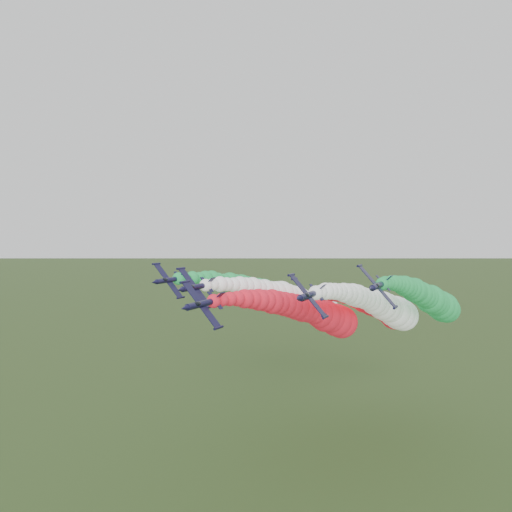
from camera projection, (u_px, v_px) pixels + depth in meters
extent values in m
cylinder|color=#131135|center=(203.00, 304.00, 78.84)|extent=(1.50, 8.70, 1.50)
cone|color=#131135|center=(184.00, 308.00, 74.25)|extent=(1.36, 1.74, 1.36)
cone|color=black|center=(218.00, 300.00, 83.09)|extent=(1.36, 0.87, 1.36)
ellipsoid|color=black|center=(198.00, 304.00, 76.97)|extent=(0.96, 1.82, 0.98)
cube|color=#131135|center=(201.00, 304.00, 78.72)|extent=(6.31, 1.84, 6.96)
cylinder|color=#131135|center=(185.00, 282.00, 79.91)|extent=(0.60, 2.51, 0.60)
cylinder|color=#131135|center=(219.00, 328.00, 77.52)|extent=(0.60, 2.51, 0.60)
cube|color=#131135|center=(219.00, 297.00, 81.73)|extent=(1.74, 1.45, 1.59)
cube|color=#131135|center=(215.00, 300.00, 82.08)|extent=(2.53, 1.06, 2.79)
sphere|color=red|center=(214.00, 301.00, 81.87)|extent=(2.33, 2.33, 2.33)
sphere|color=red|center=(222.00, 300.00, 84.23)|extent=(2.35, 2.35, 2.35)
sphere|color=red|center=(230.00, 299.00, 86.58)|extent=(2.56, 2.56, 2.56)
sphere|color=red|center=(237.00, 299.00, 88.92)|extent=(2.78, 2.78, 2.78)
sphere|color=red|center=(244.00, 299.00, 91.25)|extent=(3.55, 3.55, 3.55)
sphere|color=red|center=(252.00, 299.00, 93.57)|extent=(3.71, 3.71, 3.71)
sphere|color=red|center=(259.00, 300.00, 95.88)|extent=(4.23, 4.23, 4.23)
sphere|color=red|center=(265.00, 300.00, 98.18)|extent=(4.34, 4.34, 4.34)
sphere|color=red|center=(272.00, 301.00, 100.46)|extent=(5.00, 5.00, 5.00)
sphere|color=red|center=(278.00, 303.00, 102.74)|extent=(4.92, 4.92, 4.92)
sphere|color=red|center=(284.00, 304.00, 105.00)|extent=(5.16, 5.16, 5.16)
sphere|color=red|center=(291.00, 305.00, 107.25)|extent=(5.39, 5.39, 5.39)
sphere|color=red|center=(297.00, 307.00, 109.48)|extent=(5.74, 5.74, 5.74)
sphere|color=red|center=(303.00, 308.00, 111.71)|extent=(6.01, 6.01, 6.01)
sphere|color=red|center=(308.00, 310.00, 113.92)|extent=(5.64, 5.64, 5.64)
sphere|color=red|center=(314.00, 312.00, 116.13)|extent=(5.69, 5.69, 5.69)
sphere|color=red|center=(320.00, 314.00, 118.32)|extent=(6.69, 6.69, 6.69)
sphere|color=red|center=(325.00, 316.00, 120.49)|extent=(7.74, 7.74, 7.74)
sphere|color=red|center=(331.00, 318.00, 122.66)|extent=(7.33, 7.33, 7.33)
sphere|color=red|center=(336.00, 320.00, 124.81)|extent=(8.20, 8.20, 8.20)
sphere|color=red|center=(341.00, 322.00, 126.95)|extent=(8.26, 8.26, 8.26)
cylinder|color=#131135|center=(196.00, 287.00, 92.27)|extent=(1.50, 8.70, 1.50)
cone|color=#131135|center=(180.00, 290.00, 87.68)|extent=(1.36, 1.74, 1.36)
cone|color=black|center=(209.00, 284.00, 96.52)|extent=(1.36, 0.87, 1.36)
ellipsoid|color=black|center=(191.00, 287.00, 90.40)|extent=(0.96, 1.82, 0.98)
cube|color=#131135|center=(195.00, 288.00, 92.15)|extent=(6.31, 1.84, 6.96)
cylinder|color=#131135|center=(181.00, 268.00, 93.35)|extent=(0.60, 2.51, 0.60)
cylinder|color=#131135|center=(209.00, 307.00, 90.96)|extent=(0.60, 2.51, 0.60)
cube|color=#131135|center=(210.00, 281.00, 95.17)|extent=(1.74, 1.45, 1.59)
cube|color=#131135|center=(207.00, 285.00, 95.52)|extent=(2.53, 1.06, 2.79)
sphere|color=white|center=(206.00, 285.00, 95.31)|extent=(2.41, 2.41, 2.41)
sphere|color=white|center=(213.00, 284.00, 97.67)|extent=(2.41, 2.41, 2.41)
sphere|color=white|center=(220.00, 284.00, 100.02)|extent=(3.14, 3.14, 3.14)
sphere|color=white|center=(227.00, 284.00, 102.36)|extent=(2.85, 2.85, 2.85)
sphere|color=white|center=(233.00, 285.00, 104.69)|extent=(3.02, 3.02, 3.02)
sphere|color=white|center=(240.00, 285.00, 107.01)|extent=(3.82, 3.82, 3.82)
sphere|color=white|center=(246.00, 286.00, 109.32)|extent=(3.81, 3.81, 3.81)
sphere|color=white|center=(252.00, 287.00, 111.61)|extent=(4.42, 4.42, 4.42)
sphere|color=white|center=(258.00, 288.00, 113.90)|extent=(4.12, 4.12, 4.12)
sphere|color=white|center=(264.00, 289.00, 116.17)|extent=(4.79, 4.79, 4.79)
sphere|color=white|center=(270.00, 291.00, 118.43)|extent=(4.67, 4.67, 4.67)
sphere|color=white|center=(276.00, 292.00, 120.68)|extent=(5.39, 5.39, 5.39)
sphere|color=white|center=(281.00, 294.00, 122.92)|extent=(6.42, 6.42, 6.42)
sphere|color=white|center=(287.00, 296.00, 125.15)|extent=(6.12, 6.12, 6.12)
sphere|color=white|center=(292.00, 297.00, 127.36)|extent=(6.17, 6.17, 6.17)
sphere|color=white|center=(298.00, 299.00, 129.56)|extent=(6.82, 6.82, 6.82)
sphere|color=white|center=(303.00, 301.00, 131.75)|extent=(6.07, 6.07, 6.07)
sphere|color=white|center=(308.00, 303.00, 133.93)|extent=(6.51, 6.51, 6.51)
sphere|color=white|center=(313.00, 305.00, 136.09)|extent=(6.60, 6.60, 6.60)
sphere|color=white|center=(319.00, 307.00, 138.25)|extent=(8.52, 8.52, 8.52)
sphere|color=white|center=(324.00, 309.00, 140.39)|extent=(8.47, 8.47, 8.47)
cylinder|color=#131135|center=(309.00, 295.00, 84.89)|extent=(1.50, 8.70, 1.50)
cone|color=#131135|center=(298.00, 299.00, 80.29)|extent=(1.36, 1.74, 1.36)
cone|color=black|center=(318.00, 292.00, 89.14)|extent=(1.36, 0.87, 1.36)
ellipsoid|color=black|center=(307.00, 295.00, 83.02)|extent=(0.96, 1.82, 0.98)
cube|color=#131135|center=(308.00, 296.00, 84.77)|extent=(6.31, 1.84, 6.96)
cylinder|color=#131135|center=(291.00, 275.00, 85.96)|extent=(0.60, 2.51, 0.60)
cylinder|color=#131135|center=(325.00, 317.00, 83.57)|extent=(0.60, 2.51, 0.60)
cube|color=#131135|center=(321.00, 289.00, 87.78)|extent=(1.74, 1.45, 1.59)
cube|color=#131135|center=(317.00, 292.00, 88.13)|extent=(2.53, 1.06, 2.79)
sphere|color=white|center=(316.00, 293.00, 87.92)|extent=(2.59, 2.59, 2.59)
sphere|color=white|center=(321.00, 292.00, 90.28)|extent=(2.51, 2.51, 2.51)
sphere|color=white|center=(325.00, 291.00, 92.63)|extent=(3.21, 3.21, 3.21)
sphere|color=white|center=(330.00, 291.00, 94.97)|extent=(3.19, 3.19, 3.19)
sphere|color=white|center=(335.00, 291.00, 97.30)|extent=(3.30, 3.30, 3.30)
sphere|color=white|center=(339.00, 292.00, 99.62)|extent=(3.43, 3.43, 3.43)
sphere|color=white|center=(344.00, 293.00, 101.93)|extent=(4.02, 4.02, 4.02)
sphere|color=white|center=(348.00, 294.00, 104.23)|extent=(4.25, 4.25, 4.25)
sphere|color=white|center=(353.00, 295.00, 106.51)|extent=(4.83, 4.83, 4.83)
sphere|color=white|center=(357.00, 296.00, 108.78)|extent=(5.03, 5.03, 5.03)
sphere|color=white|center=(361.00, 297.00, 111.05)|extent=(4.80, 4.80, 4.80)
sphere|color=white|center=(366.00, 299.00, 113.30)|extent=(4.91, 4.91, 4.91)
sphere|color=white|center=(370.00, 300.00, 115.53)|extent=(5.14, 5.14, 5.14)
sphere|color=white|center=(374.00, 302.00, 117.76)|extent=(6.03, 6.03, 6.03)
sphere|color=white|center=(378.00, 304.00, 119.97)|extent=(5.90, 5.90, 5.90)
sphere|color=white|center=(382.00, 306.00, 122.18)|extent=(6.98, 6.98, 6.98)
sphere|color=white|center=(387.00, 307.00, 124.37)|extent=(7.13, 7.13, 7.13)
sphere|color=white|center=(391.00, 309.00, 126.54)|extent=(6.53, 6.53, 6.53)
sphere|color=white|center=(395.00, 311.00, 128.71)|extent=(8.09, 8.09, 8.09)
sphere|color=white|center=(399.00, 313.00, 130.86)|extent=(8.49, 8.49, 8.49)
sphere|color=white|center=(403.00, 316.00, 133.00)|extent=(8.12, 8.12, 8.12)
cylinder|color=#131135|center=(169.00, 280.00, 105.13)|extent=(1.50, 8.70, 1.50)
cone|color=#131135|center=(154.00, 282.00, 100.53)|extent=(1.36, 1.74, 1.36)
cone|color=black|center=(182.00, 278.00, 109.37)|extent=(1.36, 0.87, 1.36)
ellipsoid|color=black|center=(165.00, 280.00, 103.25)|extent=(0.96, 1.82, 0.98)
cube|color=#131135|center=(168.00, 280.00, 105.01)|extent=(6.31, 1.84, 6.96)
cylinder|color=#131135|center=(156.00, 264.00, 106.20)|extent=(0.60, 2.51, 0.60)
cylinder|color=#131135|center=(181.00, 298.00, 103.81)|extent=(0.60, 2.51, 0.60)
cube|color=#131135|center=(182.00, 275.00, 108.02)|extent=(1.74, 1.45, 1.59)
cube|color=#131135|center=(180.00, 278.00, 108.37)|extent=(2.53, 1.06, 2.79)
sphere|color=#1C9343|center=(179.00, 279.00, 108.16)|extent=(2.74, 2.74, 2.74)
sphere|color=#1C9343|center=(185.00, 278.00, 110.52)|extent=(2.41, 2.41, 2.41)
sphere|color=#1C9343|center=(192.00, 278.00, 112.87)|extent=(3.12, 3.12, 3.12)
sphere|color=#1C9343|center=(199.00, 278.00, 115.21)|extent=(2.86, 2.86, 2.86)
sphere|color=#1C9343|center=(205.00, 279.00, 117.54)|extent=(3.73, 3.73, 3.73)
sphere|color=#1C9343|center=(212.00, 279.00, 119.86)|extent=(4.26, 4.26, 4.26)
sphere|color=#1C9343|center=(218.00, 280.00, 122.17)|extent=(3.70, 3.70, 3.70)
sphere|color=#1C9343|center=(224.00, 281.00, 124.46)|extent=(3.71, 3.71, 3.71)
sphere|color=#1C9343|center=(230.00, 282.00, 126.75)|extent=(5.03, 5.03, 5.03)
sphere|color=#1C9343|center=(236.00, 284.00, 129.02)|extent=(4.87, 4.87, 4.87)
sphere|color=#1C9343|center=(241.00, 285.00, 131.28)|extent=(5.55, 5.55, 5.55)
sphere|color=#1C9343|center=(247.00, 286.00, 133.53)|extent=(5.50, 5.50, 5.50)
sphere|color=#1C9343|center=(253.00, 288.00, 135.77)|extent=(5.79, 5.79, 5.79)
sphere|color=#1C9343|center=(258.00, 289.00, 138.00)|extent=(6.40, 6.40, 6.40)
sphere|color=#1C9343|center=(263.00, 291.00, 140.21)|extent=(7.02, 7.02, 7.02)
sphere|color=#1C9343|center=(269.00, 293.00, 142.41)|extent=(5.92, 5.92, 5.92)
sphere|color=#1C9343|center=(274.00, 295.00, 144.60)|extent=(5.87, 5.87, 5.87)
sphere|color=#1C9343|center=(279.00, 297.00, 146.78)|extent=(6.63, 6.63, 6.63)
sphere|color=#1C9343|center=(284.00, 299.00, 148.95)|extent=(7.02, 7.02, 7.02)
sphere|color=#1C9343|center=(290.00, 301.00, 151.10)|extent=(7.98, 7.98, 7.98)
sphere|color=#1C9343|center=(295.00, 303.00, 153.24)|extent=(7.18, 7.18, 7.18)
cylinder|color=#131135|center=(378.00, 286.00, 85.75)|extent=(1.50, 8.70, 1.50)
cone|color=#131135|center=(371.00, 289.00, 81.15)|extent=(1.36, 1.74, 1.36)
cone|color=black|center=(384.00, 283.00, 89.99)|extent=(1.36, 0.87, 1.36)
ellipsoid|color=black|center=(377.00, 285.00, 83.88)|extent=(0.96, 1.82, 0.98)
cube|color=#131135|center=(377.00, 286.00, 85.63)|extent=(6.31, 1.84, 6.96)
cylinder|color=#131135|center=(360.00, 266.00, 86.82)|extent=(0.60, 2.51, 0.60)
cylinder|color=#131135|center=(395.00, 307.00, 84.43)|extent=(0.60, 2.51, 0.60)
cube|color=#131135|center=(387.00, 280.00, 88.64)|extent=(1.74, 1.45, 1.59)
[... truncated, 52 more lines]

